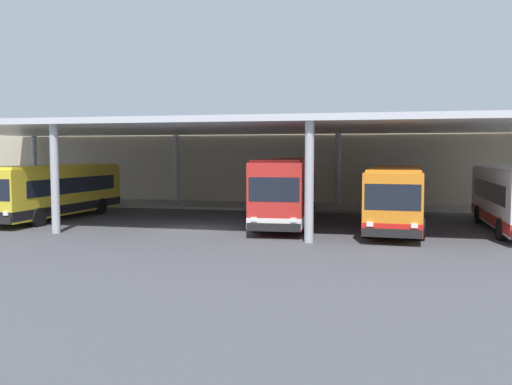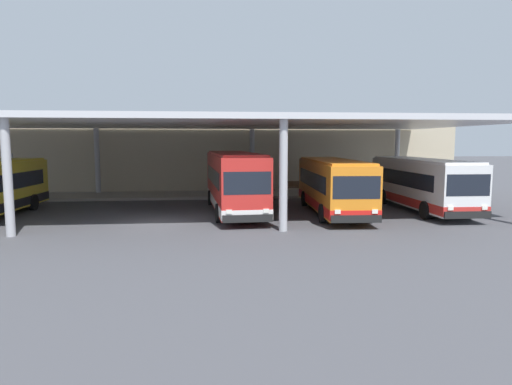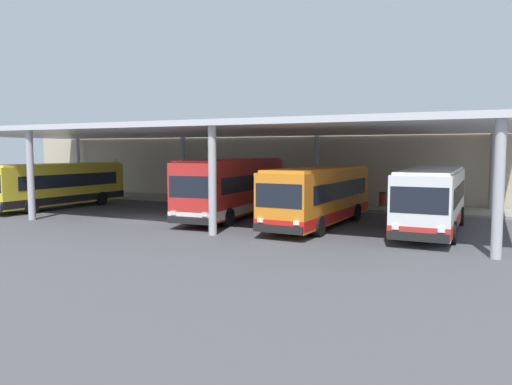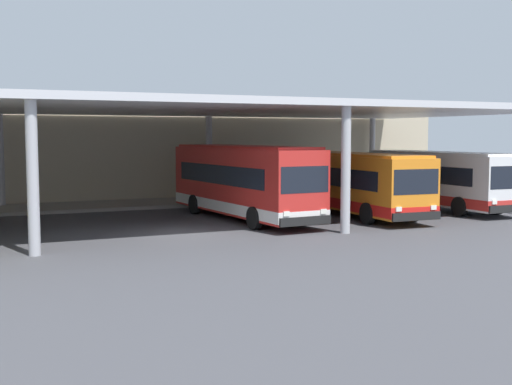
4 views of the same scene
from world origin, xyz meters
name	(u,v)px [view 4 (image 4 of 4)]	position (x,y,z in m)	size (l,w,h in m)	color
ground_plane	(185,234)	(0.00, 0.00, 0.00)	(200.00, 200.00, 0.00)	#47474C
platform_kerb	(119,205)	(0.00, 11.75, 0.09)	(42.00, 4.50, 0.18)	gray
station_building_facade	(106,149)	(0.00, 15.00, 3.22)	(48.00, 1.60, 6.44)	#C1B293
canopy_shelter	(147,109)	(0.00, 5.50, 5.31)	(40.00, 17.00, 5.55)	silver
bus_second_bay	(243,181)	(4.15, 3.57, 1.84)	(3.23, 11.47, 3.57)	red
bus_middle_bay	(355,183)	(9.94, 2.53, 1.66)	(3.10, 10.65, 3.17)	orange
bus_far_bay	(437,179)	(15.67, 3.12, 1.66)	(2.79, 10.55, 3.17)	white
bench_waiting	(268,189)	(9.49, 11.82, 0.66)	(1.80, 0.45, 0.92)	brown
trash_bin	(295,188)	(11.55, 12.03, 0.68)	(0.52, 0.52, 0.98)	maroon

